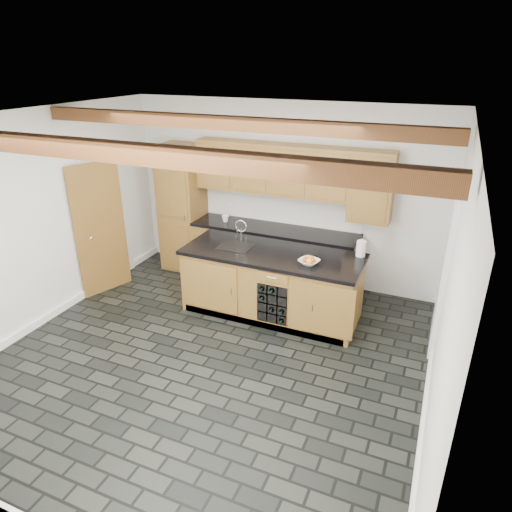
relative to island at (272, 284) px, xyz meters
The scene contains 10 objects.
ground 1.40m from the island, 103.43° to the right, with size 5.00×5.00×0.00m, color black.
room_shell 1.36m from the island, 117.46° to the right, with size 5.01×5.00×5.00m.
back_cabinetry 1.28m from the island, 125.62° to the left, with size 3.65×0.62×2.20m.
island is the anchor object (origin of this frame).
faucet 0.75m from the island, behind, with size 0.45×0.40×0.34m.
kitchen_scale 0.73m from the island, ahead, with size 0.20×0.15×0.05m.
fruit_bowl 0.76m from the island, 15.32° to the right, with size 0.26×0.26×0.06m, color white.
fruit_cluster 0.79m from the island, 15.31° to the right, with size 0.16×0.17×0.07m.
paper_towel 1.30m from the island, 18.19° to the left, with size 0.12×0.12×0.22m, color white.
mug 1.54m from the island, 142.49° to the left, with size 0.11×0.11×0.10m, color white.
Camera 1 is at (2.32, -4.00, 3.37)m, focal length 32.00 mm.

